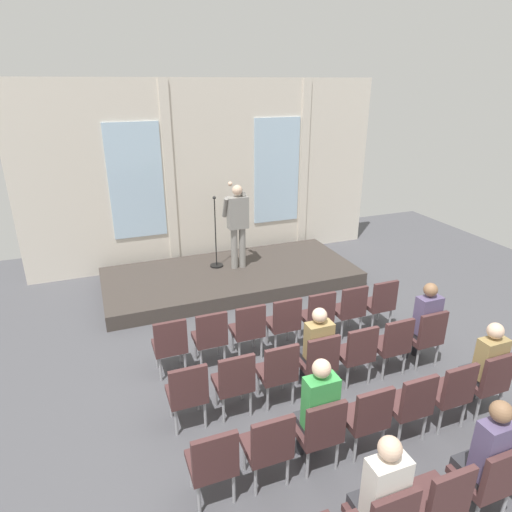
{
  "coord_description": "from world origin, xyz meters",
  "views": [
    {
      "loc": [
        -2.57,
        -3.98,
        4.02
      ],
      "look_at": [
        0.06,
        2.88,
        1.09
      ],
      "focal_mm": 30.89,
      "sensor_mm": 36.0,
      "label": 1
    }
  ],
  "objects_px": {
    "chair_r1_c1": "(234,380)",
    "chair_r1_c6": "(426,334)",
    "chair_r2_c3": "(367,415)",
    "audience_r3_c2": "(381,493)",
    "audience_r3_c4": "(487,453)",
    "chair_r0_c0": "(170,343)",
    "chair_r0_c1": "(210,335)",
    "chair_r1_c4": "(357,351)",
    "chair_r2_c5": "(451,390)",
    "chair_r1_c3": "(319,360)",
    "chair_r2_c6": "(488,379)",
    "chair_r3_c3": "(439,498)",
    "chair_r2_c0": "(213,461)",
    "chair_r0_c2": "(248,327)",
    "audience_r2_c6": "(486,363)",
    "audience_r1_c6": "(424,319)",
    "mic_stand": "(216,252)",
    "speaker": "(238,220)",
    "chair_r0_c4": "(318,314)",
    "chair_r1_c0": "(188,391)",
    "audience_r1_c3": "(316,345)",
    "chair_r2_c4": "(410,402)",
    "audience_r2_c2": "(318,407)",
    "chair_r0_c5": "(350,307)",
    "chair_r2_c1": "(269,444)",
    "chair_r3_c4": "(489,478)",
    "chair_r1_c5": "(392,342)",
    "chair_r0_c3": "(284,320)",
    "chair_r1_c2": "(278,370)"
  },
  "relations": [
    {
      "from": "chair_r0_c5",
      "to": "chair_r1_c3",
      "type": "distance_m",
      "value": 1.64
    },
    {
      "from": "chair_r0_c2",
      "to": "chair_r1_c5",
      "type": "bearing_deg",
      "value": -32.16
    },
    {
      "from": "audience_r2_c2",
      "to": "audience_r2_c6",
      "type": "bearing_deg",
      "value": 0.09
    },
    {
      "from": "chair_r2_c5",
      "to": "audience_r2_c2",
      "type": "bearing_deg",
      "value": 177.5
    },
    {
      "from": "chair_r2_c3",
      "to": "chair_r0_c4",
      "type": "bearing_deg",
      "value": 75.16
    },
    {
      "from": "chair_r1_c0",
      "to": "chair_r1_c3",
      "type": "xyz_separation_m",
      "value": [
        1.79,
        0.0,
        0.0
      ]
    },
    {
      "from": "chair_r1_c0",
      "to": "chair_r2_c1",
      "type": "distance_m",
      "value": 1.27
    },
    {
      "from": "chair_r0_c1",
      "to": "chair_r1_c3",
      "type": "height_order",
      "value": "same"
    },
    {
      "from": "chair_r0_c1",
      "to": "chair_r1_c4",
      "type": "distance_m",
      "value": 2.11
    },
    {
      "from": "chair_r2_c6",
      "to": "chair_r3_c3",
      "type": "distance_m",
      "value": 2.11
    },
    {
      "from": "chair_r1_c5",
      "to": "audience_r2_c2",
      "type": "relative_size",
      "value": 0.68
    },
    {
      "from": "audience_r1_c3",
      "to": "audience_r3_c2",
      "type": "bearing_deg",
      "value": -104.81
    },
    {
      "from": "chair_r1_c6",
      "to": "audience_r3_c4",
      "type": "height_order",
      "value": "audience_r3_c4"
    },
    {
      "from": "chair_r1_c4",
      "to": "audience_r3_c2",
      "type": "distance_m",
      "value": 2.49
    },
    {
      "from": "chair_r1_c5",
      "to": "audience_r3_c4",
      "type": "bearing_deg",
      "value": -105.36
    },
    {
      "from": "speaker",
      "to": "audience_r3_c2",
      "type": "height_order",
      "value": "speaker"
    },
    {
      "from": "audience_r2_c2",
      "to": "chair_r2_c5",
      "type": "bearing_deg",
      "value": -2.5
    },
    {
      "from": "chair_r1_c1",
      "to": "chair_r1_c6",
      "type": "height_order",
      "value": "same"
    },
    {
      "from": "audience_r2_c2",
      "to": "chair_r2_c6",
      "type": "xyz_separation_m",
      "value": [
        2.39,
        -0.08,
        -0.23
      ]
    },
    {
      "from": "chair_r0_c2",
      "to": "chair_r2_c4",
      "type": "height_order",
      "value": "same"
    },
    {
      "from": "chair_r1_c0",
      "to": "chair_r0_c2",
      "type": "bearing_deg",
      "value": 43.33
    },
    {
      "from": "chair_r2_c0",
      "to": "chair_r0_c2",
      "type": "bearing_deg",
      "value": 62.07
    },
    {
      "from": "chair_r0_c2",
      "to": "audience_r3_c4",
      "type": "distance_m",
      "value": 3.51
    },
    {
      "from": "chair_r1_c2",
      "to": "chair_r3_c4",
      "type": "height_order",
      "value": "same"
    },
    {
      "from": "chair_r0_c0",
      "to": "chair_r0_c3",
      "type": "xyz_separation_m",
      "value": [
        1.79,
        0.0,
        0.0
      ]
    },
    {
      "from": "chair_r0_c2",
      "to": "audience_r1_c6",
      "type": "bearing_deg",
      "value": -23.66
    },
    {
      "from": "chair_r2_c3",
      "to": "audience_r3_c2",
      "type": "xyz_separation_m",
      "value": [
        -0.6,
        -1.05,
        0.23
      ]
    },
    {
      "from": "chair_r0_c1",
      "to": "audience_r3_c2",
      "type": "height_order",
      "value": "audience_r3_c2"
    },
    {
      "from": "chair_r1_c0",
      "to": "audience_r1_c3",
      "type": "xyz_separation_m",
      "value": [
        1.79,
        0.08,
        0.18
      ]
    },
    {
      "from": "chair_r0_c1",
      "to": "chair_r2_c4",
      "type": "xyz_separation_m",
      "value": [
        1.79,
        -2.25,
        0.0
      ]
    },
    {
      "from": "mic_stand",
      "to": "audience_r1_c6",
      "type": "relative_size",
      "value": 1.15
    },
    {
      "from": "audience_r2_c6",
      "to": "chair_r0_c0",
      "type": "bearing_deg",
      "value": 148.79
    },
    {
      "from": "mic_stand",
      "to": "chair_r3_c4",
      "type": "relative_size",
      "value": 1.65
    },
    {
      "from": "chair_r2_c3",
      "to": "chair_r2_c0",
      "type": "bearing_deg",
      "value": 180.0
    },
    {
      "from": "chair_r3_c3",
      "to": "chair_r1_c0",
      "type": "bearing_deg",
      "value": 128.49
    },
    {
      "from": "speaker",
      "to": "chair_r0_c4",
      "type": "relative_size",
      "value": 1.91
    },
    {
      "from": "audience_r1_c6",
      "to": "chair_r1_c6",
      "type": "bearing_deg",
      "value": -90.0
    },
    {
      "from": "chair_r2_c5",
      "to": "chair_r1_c3",
      "type": "bearing_deg",
      "value": 136.67
    },
    {
      "from": "chair_r0_c1",
      "to": "audience_r2_c6",
      "type": "xyz_separation_m",
      "value": [
        2.98,
        -2.17,
        0.19
      ]
    },
    {
      "from": "chair_r3_c3",
      "to": "chair_r1_c4",
      "type": "bearing_deg",
      "value": 75.16
    },
    {
      "from": "mic_stand",
      "to": "chair_r1_c1",
      "type": "bearing_deg",
      "value": -103.15
    },
    {
      "from": "chair_r1_c6",
      "to": "chair_r2_c5",
      "type": "relative_size",
      "value": 1.0
    },
    {
      "from": "chair_r1_c3",
      "to": "audience_r2_c6",
      "type": "height_order",
      "value": "audience_r2_c6"
    },
    {
      "from": "chair_r1_c4",
      "to": "audience_r3_c4",
      "type": "distance_m",
      "value": 2.18
    },
    {
      "from": "audience_r3_c4",
      "to": "chair_r0_c0",
      "type": "bearing_deg",
      "value": 125.89
    },
    {
      "from": "chair_r0_c2",
      "to": "audience_r1_c6",
      "type": "height_order",
      "value": "audience_r1_c6"
    },
    {
      "from": "chair_r2_c0",
      "to": "chair_r2_c6",
      "type": "height_order",
      "value": "same"
    },
    {
      "from": "chair_r1_c3",
      "to": "chair_r2_c1",
      "type": "distance_m",
      "value": 1.64
    },
    {
      "from": "chair_r2_c0",
      "to": "chair_r2_c5",
      "type": "height_order",
      "value": "same"
    },
    {
      "from": "audience_r2_c6",
      "to": "chair_r1_c3",
      "type": "bearing_deg",
      "value": 149.76
    }
  ]
}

